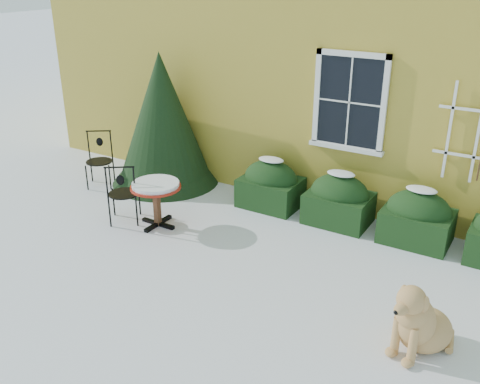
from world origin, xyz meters
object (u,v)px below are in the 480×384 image
Objects in this scene: bistro_table at (156,190)px; patio_chair_near at (123,193)px; evergreen_shrub at (163,132)px; patio_chair_far at (99,159)px; dog at (418,323)px.

bistro_table is 0.60m from patio_chair_near.
patio_chair_far is (-0.99, -0.79, -0.50)m from evergreen_shrub.
patio_chair_near is at bearing -167.52° from dog.
patio_chair_far is 6.87m from dog.
dog is (6.63, -1.79, -0.15)m from patio_chair_far.
evergreen_shrub reaches higher than patio_chair_near.
evergreen_shrub is at bearing 124.74° from bistro_table.
patio_chair_near is at bearing -67.57° from patio_chair_far.
bistro_table is 2.27m from patio_chair_far.
bistro_table is 0.78× the size of patio_chair_near.
bistro_table is 0.78× the size of patio_chair_far.
patio_chair_near is at bearing -72.64° from evergreen_shrub.
patio_chair_far is at bearing -141.34° from evergreen_shrub.
patio_chair_near is (0.56, -1.80, -0.50)m from evergreen_shrub.
patio_chair_near is at bearing -162.10° from bistro_table.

